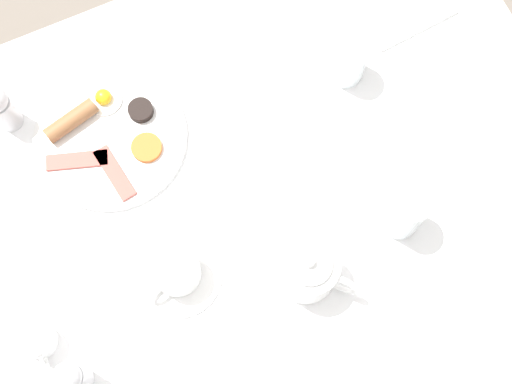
{
  "coord_description": "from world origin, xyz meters",
  "views": [
    {
      "loc": [
        0.33,
        -0.15,
        1.93
      ],
      "look_at": [
        0.0,
        0.0,
        0.74
      ],
      "focal_mm": 50.0,
      "sensor_mm": 36.0,
      "label": 1
    }
  ],
  "objects_px": {
    "creamer_jug": "(37,341)",
    "pepper_grinder": "(72,378)",
    "wine_glass_spare": "(348,59)",
    "fork_by_plate": "(238,75)",
    "teacup_with_saucer_right": "(176,272)",
    "breakfast_plate": "(108,135)",
    "teapot_near": "(308,270)",
    "knife_by_plate": "(467,147)",
    "napkin_folded": "(401,4)",
    "water_glass_tall": "(405,212)",
    "salt_grinder": "(0,107)"
  },
  "relations": [
    {
      "from": "teapot_near",
      "to": "knife_by_plate",
      "type": "relative_size",
      "value": 0.87
    },
    {
      "from": "napkin_folded",
      "to": "knife_by_plate",
      "type": "height_order",
      "value": "napkin_folded"
    },
    {
      "from": "wine_glass_spare",
      "to": "fork_by_plate",
      "type": "distance_m",
      "value": 0.21
    },
    {
      "from": "knife_by_plate",
      "to": "water_glass_tall",
      "type": "bearing_deg",
      "value": -68.22
    },
    {
      "from": "wine_glass_spare",
      "to": "creamer_jug",
      "type": "xyz_separation_m",
      "value": [
        0.23,
        -0.69,
        -0.03
      ]
    },
    {
      "from": "salt_grinder",
      "to": "fork_by_plate",
      "type": "xyz_separation_m",
      "value": [
        0.09,
        0.42,
        -0.06
      ]
    },
    {
      "from": "breakfast_plate",
      "to": "fork_by_plate",
      "type": "bearing_deg",
      "value": 93.08
    },
    {
      "from": "salt_grinder",
      "to": "creamer_jug",
      "type": "bearing_deg",
      "value": -11.89
    },
    {
      "from": "breakfast_plate",
      "to": "napkin_folded",
      "type": "height_order",
      "value": "breakfast_plate"
    },
    {
      "from": "teacup_with_saucer_right",
      "to": "knife_by_plate",
      "type": "bearing_deg",
      "value": 89.85
    },
    {
      "from": "creamer_jug",
      "to": "knife_by_plate",
      "type": "height_order",
      "value": "creamer_jug"
    },
    {
      "from": "teapot_near",
      "to": "water_glass_tall",
      "type": "distance_m",
      "value": 0.19
    },
    {
      "from": "creamer_jug",
      "to": "napkin_folded",
      "type": "bearing_deg",
      "value": 110.64
    },
    {
      "from": "creamer_jug",
      "to": "water_glass_tall",
      "type": "bearing_deg",
      "value": 84.48
    },
    {
      "from": "teacup_with_saucer_right",
      "to": "wine_glass_spare",
      "type": "xyz_separation_m",
      "value": [
        -0.22,
        0.43,
        0.02
      ]
    },
    {
      "from": "wine_glass_spare",
      "to": "pepper_grinder",
      "type": "height_order",
      "value": "pepper_grinder"
    },
    {
      "from": "wine_glass_spare",
      "to": "creamer_jug",
      "type": "distance_m",
      "value": 0.72
    },
    {
      "from": "wine_glass_spare",
      "to": "napkin_folded",
      "type": "xyz_separation_m",
      "value": [
        -0.08,
        0.16,
        -0.05
      ]
    },
    {
      "from": "water_glass_tall",
      "to": "pepper_grinder",
      "type": "xyz_separation_m",
      "value": [
        0.02,
        -0.6,
        0.0
      ]
    },
    {
      "from": "wine_glass_spare",
      "to": "fork_by_plate",
      "type": "bearing_deg",
      "value": -112.63
    },
    {
      "from": "teacup_with_saucer_right",
      "to": "salt_grinder",
      "type": "height_order",
      "value": "salt_grinder"
    },
    {
      "from": "breakfast_plate",
      "to": "fork_by_plate",
      "type": "height_order",
      "value": "breakfast_plate"
    },
    {
      "from": "fork_by_plate",
      "to": "breakfast_plate",
      "type": "bearing_deg",
      "value": -86.92
    },
    {
      "from": "breakfast_plate",
      "to": "salt_grinder",
      "type": "relative_size",
      "value": 2.37
    },
    {
      "from": "creamer_jug",
      "to": "salt_grinder",
      "type": "distance_m",
      "value": 0.41
    },
    {
      "from": "teapot_near",
      "to": "salt_grinder",
      "type": "relative_size",
      "value": 1.28
    },
    {
      "from": "breakfast_plate",
      "to": "pepper_grinder",
      "type": "relative_size",
      "value": 2.37
    },
    {
      "from": "breakfast_plate",
      "to": "wine_glass_spare",
      "type": "relative_size",
      "value": 2.61
    },
    {
      "from": "breakfast_plate",
      "to": "pepper_grinder",
      "type": "xyz_separation_m",
      "value": [
        0.38,
        -0.2,
        0.05
      ]
    },
    {
      "from": "wine_glass_spare",
      "to": "knife_by_plate",
      "type": "xyz_separation_m",
      "value": [
        0.23,
        0.13,
        -0.05
      ]
    },
    {
      "from": "breakfast_plate",
      "to": "creamer_jug",
      "type": "bearing_deg",
      "value": -38.41
    },
    {
      "from": "teapot_near",
      "to": "wine_glass_spare",
      "type": "xyz_separation_m",
      "value": [
        -0.32,
        0.23,
        0.0
      ]
    },
    {
      "from": "creamer_jug",
      "to": "pepper_grinder",
      "type": "xyz_separation_m",
      "value": [
        0.08,
        0.04,
        0.03
      ]
    },
    {
      "from": "teacup_with_saucer_right",
      "to": "salt_grinder",
      "type": "relative_size",
      "value": 1.29
    },
    {
      "from": "breakfast_plate",
      "to": "creamer_jug",
      "type": "distance_m",
      "value": 0.38
    },
    {
      "from": "teapot_near",
      "to": "fork_by_plate",
      "type": "height_order",
      "value": "teapot_near"
    },
    {
      "from": "teacup_with_saucer_right",
      "to": "fork_by_plate",
      "type": "bearing_deg",
      "value": 140.57
    },
    {
      "from": "water_glass_tall",
      "to": "salt_grinder",
      "type": "height_order",
      "value": "water_glass_tall"
    },
    {
      "from": "teacup_with_saucer_right",
      "to": "fork_by_plate",
      "type": "relative_size",
      "value": 1.11
    },
    {
      "from": "breakfast_plate",
      "to": "knife_by_plate",
      "type": "bearing_deg",
      "value": 63.63
    },
    {
      "from": "teapot_near",
      "to": "breakfast_plate",
      "type": "bearing_deg",
      "value": -12.38
    },
    {
      "from": "creamer_jug",
      "to": "teapot_near",
      "type": "bearing_deg",
      "value": 79.8
    },
    {
      "from": "pepper_grinder",
      "to": "salt_grinder",
      "type": "xyz_separation_m",
      "value": [
        -0.49,
        0.05,
        0.0
      ]
    },
    {
      "from": "breakfast_plate",
      "to": "pepper_grinder",
      "type": "height_order",
      "value": "pepper_grinder"
    },
    {
      "from": "napkin_folded",
      "to": "fork_by_plate",
      "type": "relative_size",
      "value": 1.33
    },
    {
      "from": "breakfast_plate",
      "to": "fork_by_plate",
      "type": "xyz_separation_m",
      "value": [
        -0.01,
        0.26,
        -0.01
      ]
    },
    {
      "from": "knife_by_plate",
      "to": "teacup_with_saucer_right",
      "type": "bearing_deg",
      "value": -90.15
    },
    {
      "from": "pepper_grinder",
      "to": "fork_by_plate",
      "type": "height_order",
      "value": "pepper_grinder"
    },
    {
      "from": "knife_by_plate",
      "to": "salt_grinder",
      "type": "bearing_deg",
      "value": -118.14
    },
    {
      "from": "breakfast_plate",
      "to": "teapot_near",
      "type": "height_order",
      "value": "teapot_near"
    }
  ]
}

